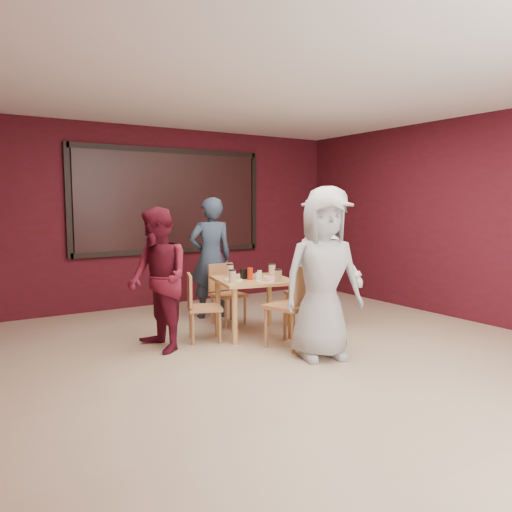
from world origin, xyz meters
TOP-DOWN VIEW (x-y plane):
  - floor at (0.00, 0.00)m, footprint 7.00×7.00m
  - window_blinds at (0.00, 3.45)m, footprint 3.00×0.02m
  - dining_table at (0.10, 1.14)m, footprint 1.05×1.05m
  - chair_front at (0.18, 0.38)m, footprint 0.58×0.58m
  - chair_back at (0.08, 1.82)m, footprint 0.43×0.43m
  - chair_left at (-0.61, 1.21)m, footprint 0.49×0.49m
  - chair_right at (0.92, 1.03)m, footprint 0.51×0.51m
  - diner_front at (0.21, -0.05)m, footprint 0.96×0.76m
  - diner_back at (0.09, 2.26)m, footprint 0.69×0.53m
  - diner_left at (-1.14, 1.11)m, footprint 0.65×0.81m
  - diner_right at (1.17, 1.03)m, footprint 0.73×1.21m

SIDE VIEW (x-z plane):
  - floor at x=0.00m, z-range 0.00..0.00m
  - chair_left at x=-0.61m, z-range 0.05..0.85m
  - chair_back at x=0.08m, z-range 0.05..0.86m
  - chair_right at x=0.92m, z-range 0.06..0.96m
  - chair_front at x=0.18m, z-range 0.06..1.01m
  - dining_table at x=0.10m, z-range 0.19..1.04m
  - diner_left at x=-1.14m, z-range 0.00..1.58m
  - diner_back at x=0.09m, z-range 0.00..1.70m
  - diner_front at x=0.21m, z-range 0.00..1.70m
  - diner_right at x=1.17m, z-range 0.00..1.84m
  - window_blinds at x=0.00m, z-range 0.90..2.40m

